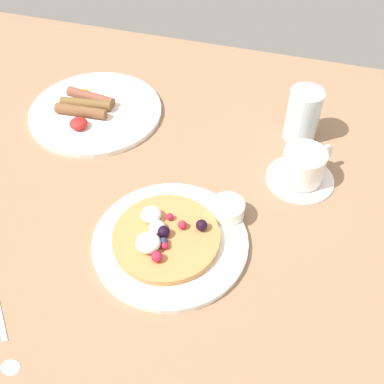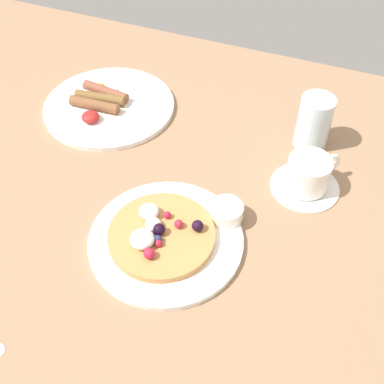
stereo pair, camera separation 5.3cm
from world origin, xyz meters
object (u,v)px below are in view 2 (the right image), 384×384
object	(u,v)px
water_glass	(314,122)
coffee_cup	(309,173)
breakfast_plate	(109,106)
coffee_saucer	(305,186)
pancake_plate	(166,240)
syrup_ramekin	(226,211)

from	to	relation	value
water_glass	coffee_cup	bearing A→B (deg)	-80.88
breakfast_plate	water_glass	distance (cm)	42.97
breakfast_plate	coffee_saucer	xyz separation A→B (cm)	(44.27, -7.58, -0.20)
pancake_plate	coffee_saucer	bearing A→B (deg)	47.97
pancake_plate	coffee_saucer	xyz separation A→B (cm)	(18.59, 20.62, -0.20)
syrup_ramekin	water_glass	distance (cm)	26.70
pancake_plate	coffee_cup	bearing A→B (deg)	47.97
syrup_ramekin	breakfast_plate	size ratio (longest dim) A/B	0.21
breakfast_plate	coffee_saucer	world-z (taller)	breakfast_plate
pancake_plate	coffee_cup	distance (cm)	28.12
breakfast_plate	water_glass	bearing A→B (deg)	6.38
water_glass	syrup_ramekin	bearing A→B (deg)	-110.00
coffee_saucer	water_glass	xyz separation A→B (cm)	(-1.84, 12.33, 5.04)
coffee_saucer	coffee_cup	distance (cm)	3.48
syrup_ramekin	water_glass	bearing A→B (deg)	70.00
syrup_ramekin	breakfast_plate	bearing A→B (deg)	148.81
pancake_plate	coffee_saucer	distance (cm)	27.76
coffee_cup	water_glass	world-z (taller)	water_glass
breakfast_plate	coffee_saucer	size ratio (longest dim) A/B	2.22
pancake_plate	coffee_cup	world-z (taller)	coffee_cup
pancake_plate	water_glass	xyz separation A→B (cm)	(16.74, 32.95, 4.84)
syrup_ramekin	coffee_cup	world-z (taller)	coffee_cup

